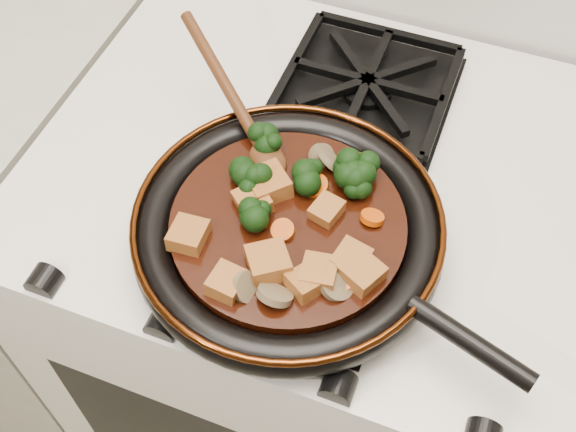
% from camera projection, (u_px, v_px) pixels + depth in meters
% --- Properties ---
extents(stove, '(0.76, 0.60, 0.90)m').
position_uv_depth(stove, '(320.00, 327.00, 1.29)').
color(stove, silver).
rests_on(stove, ground).
extents(burner_grate_front, '(0.23, 0.23, 0.03)m').
position_uv_depth(burner_grate_front, '(295.00, 247.00, 0.83)').
color(burner_grate_front, black).
rests_on(burner_grate_front, stove).
extents(burner_grate_back, '(0.23, 0.23, 0.03)m').
position_uv_depth(burner_grate_back, '(367.00, 86.00, 0.98)').
color(burner_grate_back, black).
rests_on(burner_grate_back, stove).
extents(skillet, '(0.47, 0.35, 0.05)m').
position_uv_depth(skillet, '(289.00, 230.00, 0.81)').
color(skillet, black).
rests_on(skillet, burner_grate_front).
extents(braising_sauce, '(0.26, 0.26, 0.02)m').
position_uv_depth(braising_sauce, '(288.00, 227.00, 0.80)').
color(braising_sauce, black).
rests_on(braising_sauce, skillet).
extents(tofu_cube_0, '(0.04, 0.04, 0.02)m').
position_uv_depth(tofu_cube_0, '(188.00, 235.00, 0.78)').
color(tofu_cube_0, brown).
rests_on(tofu_cube_0, braising_sauce).
extents(tofu_cube_1, '(0.06, 0.06, 0.03)m').
position_uv_depth(tofu_cube_1, '(268.00, 263.00, 0.76)').
color(tofu_cube_1, brown).
rests_on(tofu_cube_1, braising_sauce).
extents(tofu_cube_2, '(0.05, 0.05, 0.02)m').
position_uv_depth(tofu_cube_2, '(361.00, 273.00, 0.75)').
color(tofu_cube_2, brown).
rests_on(tofu_cube_2, braising_sauce).
extents(tofu_cube_3, '(0.04, 0.04, 0.02)m').
position_uv_depth(tofu_cube_3, '(327.00, 211.00, 0.80)').
color(tofu_cube_3, brown).
rests_on(tofu_cube_3, braising_sauce).
extents(tofu_cube_4, '(0.05, 0.05, 0.03)m').
position_uv_depth(tofu_cube_4, '(307.00, 282.00, 0.74)').
color(tofu_cube_4, brown).
rests_on(tofu_cube_4, braising_sauce).
extents(tofu_cube_5, '(0.05, 0.05, 0.02)m').
position_uv_depth(tofu_cube_5, '(253.00, 202.00, 0.80)').
color(tofu_cube_5, brown).
rests_on(tofu_cube_5, braising_sauce).
extents(tofu_cube_6, '(0.07, 0.06, 0.03)m').
position_uv_depth(tofu_cube_6, '(268.00, 184.00, 0.82)').
color(tofu_cube_6, brown).
rests_on(tofu_cube_6, braising_sauce).
extents(tofu_cube_7, '(0.04, 0.04, 0.03)m').
position_uv_depth(tofu_cube_7, '(319.00, 273.00, 0.75)').
color(tofu_cube_7, brown).
rests_on(tofu_cube_7, braising_sauce).
extents(tofu_cube_8, '(0.04, 0.04, 0.02)m').
position_uv_depth(tofu_cube_8, '(350.00, 260.00, 0.76)').
color(tofu_cube_8, brown).
rests_on(tofu_cube_8, braising_sauce).
extents(tofu_cube_9, '(0.04, 0.04, 0.03)m').
position_uv_depth(tofu_cube_9, '(226.00, 283.00, 0.74)').
color(tofu_cube_9, brown).
rests_on(tofu_cube_9, braising_sauce).
extents(broccoli_floret_0, '(0.07, 0.07, 0.06)m').
position_uv_depth(broccoli_floret_0, '(353.00, 185.00, 0.81)').
color(broccoli_floret_0, black).
rests_on(broccoli_floret_0, braising_sauce).
extents(broccoli_floret_1, '(0.07, 0.07, 0.05)m').
position_uv_depth(broccoli_floret_1, '(311.00, 178.00, 0.82)').
color(broccoli_floret_1, black).
rests_on(broccoli_floret_1, braising_sauce).
extents(broccoli_floret_2, '(0.06, 0.07, 0.06)m').
position_uv_depth(broccoli_floret_2, '(250.00, 181.00, 0.81)').
color(broccoli_floret_2, black).
rests_on(broccoli_floret_2, braising_sauce).
extents(broccoli_floret_3, '(0.07, 0.07, 0.07)m').
position_uv_depth(broccoli_floret_3, '(265.00, 143.00, 0.85)').
color(broccoli_floret_3, black).
rests_on(broccoli_floret_3, braising_sauce).
extents(broccoli_floret_4, '(0.08, 0.08, 0.06)m').
position_uv_depth(broccoli_floret_4, '(353.00, 173.00, 0.82)').
color(broccoli_floret_4, black).
rests_on(broccoli_floret_4, braising_sauce).
extents(broccoli_floret_5, '(0.09, 0.09, 0.06)m').
position_uv_depth(broccoli_floret_5, '(250.00, 179.00, 0.82)').
color(broccoli_floret_5, black).
rests_on(broccoli_floret_5, braising_sauce).
extents(broccoli_floret_6, '(0.08, 0.08, 0.07)m').
position_uv_depth(broccoli_floret_6, '(256.00, 215.00, 0.79)').
color(broccoli_floret_6, black).
rests_on(broccoli_floret_6, braising_sauce).
extents(carrot_coin_0, '(0.03, 0.03, 0.02)m').
position_uv_depth(carrot_coin_0, '(351.00, 270.00, 0.75)').
color(carrot_coin_0, '#B93E05').
rests_on(carrot_coin_0, braising_sauce).
extents(carrot_coin_1, '(0.03, 0.03, 0.02)m').
position_uv_depth(carrot_coin_1, '(315.00, 186.00, 0.82)').
color(carrot_coin_1, '#B93E05').
rests_on(carrot_coin_1, braising_sauce).
extents(carrot_coin_2, '(0.03, 0.03, 0.02)m').
position_uv_depth(carrot_coin_2, '(283.00, 230.00, 0.78)').
color(carrot_coin_2, '#B93E05').
rests_on(carrot_coin_2, braising_sauce).
extents(carrot_coin_3, '(0.03, 0.03, 0.02)m').
position_uv_depth(carrot_coin_3, '(353.00, 161.00, 0.84)').
color(carrot_coin_3, '#B93E05').
rests_on(carrot_coin_3, braising_sauce).
extents(carrot_coin_4, '(0.03, 0.03, 0.01)m').
position_uv_depth(carrot_coin_4, '(345.00, 278.00, 0.75)').
color(carrot_coin_4, '#B93E05').
rests_on(carrot_coin_4, braising_sauce).
extents(carrot_coin_5, '(0.03, 0.03, 0.02)m').
position_uv_depth(carrot_coin_5, '(372.00, 217.00, 0.79)').
color(carrot_coin_5, '#B93E05').
rests_on(carrot_coin_5, braising_sauce).
extents(mushroom_slice_0, '(0.03, 0.04, 0.03)m').
position_uv_depth(mushroom_slice_0, '(246.00, 287.00, 0.74)').
color(mushroom_slice_0, brown).
rests_on(mushroom_slice_0, braising_sauce).
extents(mushroom_slice_1, '(0.04, 0.04, 0.03)m').
position_uv_depth(mushroom_slice_1, '(275.00, 295.00, 0.74)').
color(mushroom_slice_1, brown).
rests_on(mushroom_slice_1, braising_sauce).
extents(mushroom_slice_2, '(0.05, 0.05, 0.03)m').
position_uv_depth(mushroom_slice_2, '(332.00, 160.00, 0.84)').
color(mushroom_slice_2, brown).
rests_on(mushroom_slice_2, braising_sauce).
extents(mushroom_slice_3, '(0.04, 0.04, 0.03)m').
position_uv_depth(mushroom_slice_3, '(336.00, 284.00, 0.74)').
color(mushroom_slice_3, brown).
rests_on(mushroom_slice_3, braising_sauce).
extents(mushroom_slice_4, '(0.04, 0.04, 0.03)m').
position_uv_depth(mushroom_slice_4, '(322.00, 156.00, 0.84)').
color(mushroom_slice_4, brown).
rests_on(mushroom_slice_4, braising_sauce).
extents(wooden_spoon, '(0.13, 0.11, 0.22)m').
position_uv_depth(wooden_spoon, '(244.00, 117.00, 0.86)').
color(wooden_spoon, '#42210E').
rests_on(wooden_spoon, braising_sauce).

